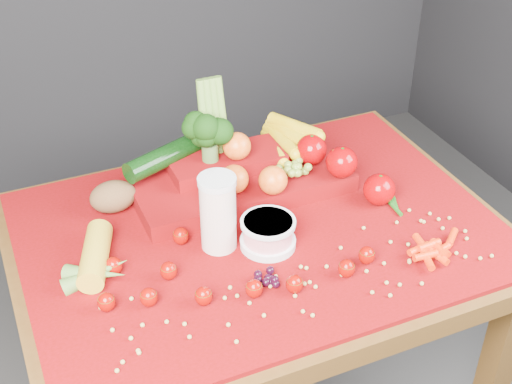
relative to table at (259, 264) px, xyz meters
name	(u,v)px	position (x,y,z in m)	size (l,w,h in m)	color
table	(259,264)	(0.00, 0.00, 0.00)	(1.10, 0.80, 0.75)	#3E260E
red_cloth	(260,231)	(0.00, 0.00, 0.10)	(1.05, 0.75, 0.01)	#74030B
milk_glass	(218,210)	(-0.11, -0.02, 0.20)	(0.08, 0.08, 0.18)	beige
yogurt_bowl	(268,232)	(-0.01, -0.06, 0.14)	(0.12, 0.12, 0.07)	silver
strawberry_scatter	(219,275)	(-0.15, -0.14, 0.13)	(0.58, 0.28, 0.04)	#890200
dark_grape_cluster	(268,279)	(-0.06, -0.18, 0.12)	(0.06, 0.05, 0.03)	black
soybean_scatter	(299,281)	(0.00, -0.20, 0.11)	(0.84, 0.24, 0.01)	tan
corn_ear	(96,268)	(-0.38, -0.01, 0.13)	(0.23, 0.26, 0.06)	gold
potato	(113,197)	(-0.28, 0.20, 0.14)	(0.11, 0.08, 0.07)	brown
baby_carrot_pile	(441,250)	(0.32, -0.24, 0.12)	(0.17, 0.17, 0.03)	red
green_bean_pile	(384,196)	(0.32, -0.01, 0.11)	(0.14, 0.12, 0.01)	#165814
produce_mound	(250,169)	(0.04, 0.16, 0.16)	(0.59, 0.36, 0.27)	#74030B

